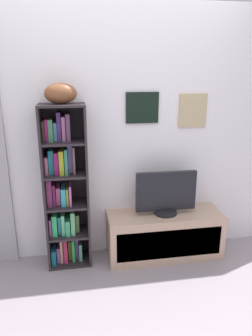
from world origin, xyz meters
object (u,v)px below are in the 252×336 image
object	(u,v)px
bookshelf	(64,192)
football	(61,93)
tv_stand	(164,235)
television	(166,194)

from	to	relation	value
bookshelf	football	distance (m)	0.89
bookshelf	football	world-z (taller)	football
tv_stand	television	world-z (taller)	television
football	tv_stand	size ratio (longest dim) A/B	0.24
bookshelf	television	distance (m)	0.95
bookshelf	tv_stand	xyz separation A→B (m)	(0.95, -0.08, -0.49)
tv_stand	football	bearing A→B (deg)	176.98
bookshelf	football	xyz separation A→B (m)	(0.02, -0.03, 0.88)
bookshelf	tv_stand	bearing A→B (deg)	-4.79
football	television	size ratio (longest dim) A/B	0.47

